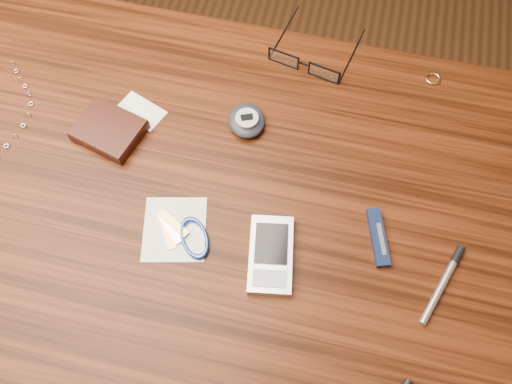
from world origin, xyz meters
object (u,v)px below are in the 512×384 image
desk (230,234)px  notepad_keys (185,234)px  pedometer (247,120)px  wallet_and_card (110,130)px  pocket_knife (378,237)px  silver_pen (446,278)px  eyeglasses (305,63)px  pda_phone (271,255)px

desk → notepad_keys: size_ratio=8.12×
desk → pedometer: 0.19m
wallet_and_card → pedometer: 0.21m
notepad_keys → pocket_knife: (0.27, 0.06, 0.00)m
wallet_and_card → silver_pen: bearing=-12.5°
wallet_and_card → eyeglasses: bearing=35.9°
desk → wallet_and_card: wallet_and_card is taller
eyeglasses → pocket_knife: (0.16, -0.27, -0.01)m
pda_phone → pedometer: (-0.08, 0.20, 0.00)m
eyeglasses → pedometer: bearing=-117.4°
pedometer → notepad_keys: pedometer is taller
pda_phone → pedometer: bearing=112.4°
pedometer → notepad_keys: 0.20m
desk → pedometer: bearing=92.4°
desk → silver_pen: silver_pen is taller
pedometer → pocket_knife: pedometer is taller
pocket_knife → silver_pen: 0.10m
pocket_knife → pda_phone: bearing=-156.8°
pedometer → silver_pen: (0.32, -0.18, -0.01)m
wallet_and_card → eyeglasses: size_ratio=0.88×
silver_pen → eyeglasses: bearing=129.2°
desk → pocket_knife: bearing=1.4°
pda_phone → wallet_and_card: bearing=154.1°
notepad_keys → silver_pen: (0.36, 0.02, 0.00)m
desk → wallet_and_card: 0.25m
pda_phone → pocket_knife: pda_phone is taller
desk → pda_phone: size_ratio=8.44×
wallet_and_card → pda_phone: size_ratio=1.14×
eyeglasses → silver_pen: (0.25, -0.31, -0.01)m
pocket_knife → pedometer: bearing=147.6°
silver_pen → desk: bearing=174.2°
eyeglasses → wallet_and_card: bearing=-144.1°
eyeglasses → desk: bearing=-102.5°
desk → notepad_keys: (-0.05, -0.05, 0.11)m
pedometer → silver_pen: 0.37m
eyeglasses → silver_pen: size_ratio=1.26×
eyeglasses → pocket_knife: eyeglasses is taller
desk → pocket_knife: pocket_knife is taller
eyeglasses → pda_phone: bearing=-87.3°
eyeglasses → notepad_keys: bearing=-108.3°
pda_phone → pedometer: 0.22m
desk → notepad_keys: bearing=-132.9°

